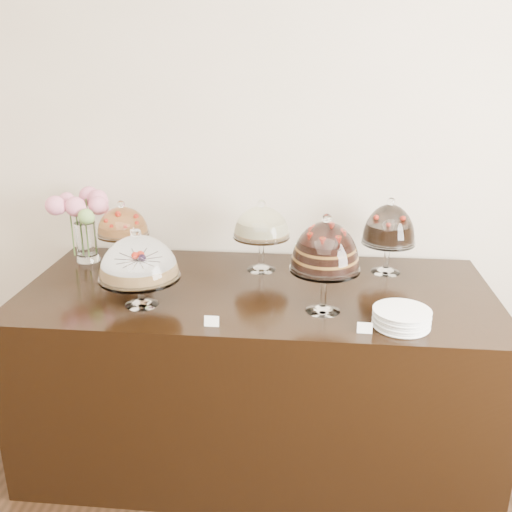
# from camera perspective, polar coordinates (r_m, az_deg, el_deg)

# --- Properties ---
(wall_back) EXTENTS (5.00, 0.04, 3.00)m
(wall_back) POSITION_cam_1_polar(r_m,az_deg,el_deg) (3.07, 0.43, 11.25)
(wall_back) COLOR beige
(wall_back) RESTS_ON ground
(display_counter) EXTENTS (2.20, 1.00, 0.90)m
(display_counter) POSITION_cam_1_polar(r_m,az_deg,el_deg) (2.90, 0.10, -11.46)
(display_counter) COLOR black
(display_counter) RESTS_ON ground
(cake_stand_sugar_sponge) EXTENTS (0.35, 0.35, 0.35)m
(cake_stand_sugar_sponge) POSITION_cam_1_polar(r_m,az_deg,el_deg) (2.50, -11.66, -0.48)
(cake_stand_sugar_sponge) COLOR white
(cake_stand_sugar_sponge) RESTS_ON display_counter
(cake_stand_choco_layer) EXTENTS (0.30, 0.30, 0.43)m
(cake_stand_choco_layer) POSITION_cam_1_polar(r_m,az_deg,el_deg) (2.38, 6.95, 0.60)
(cake_stand_choco_layer) COLOR white
(cake_stand_choco_layer) RESTS_ON display_counter
(cake_stand_cheesecake) EXTENTS (0.29, 0.29, 0.37)m
(cake_stand_cheesecake) POSITION_cam_1_polar(r_m,az_deg,el_deg) (2.85, 0.55, 3.11)
(cake_stand_cheesecake) COLOR white
(cake_stand_cheesecake) RESTS_ON display_counter
(cake_stand_dark_choco) EXTENTS (0.27, 0.27, 0.39)m
(cake_stand_dark_choco) POSITION_cam_1_polar(r_m,az_deg,el_deg) (2.89, 13.17, 2.78)
(cake_stand_dark_choco) COLOR white
(cake_stand_dark_choco) RESTS_ON display_counter
(cake_stand_fruit_tart) EXTENTS (0.27, 0.27, 0.35)m
(cake_stand_fruit_tart) POSITION_cam_1_polar(r_m,az_deg,el_deg) (2.99, -13.20, 3.08)
(cake_stand_fruit_tart) COLOR white
(cake_stand_fruit_tart) RESTS_ON display_counter
(flower_vase) EXTENTS (0.29, 0.31, 0.38)m
(flower_vase) POSITION_cam_1_polar(r_m,az_deg,el_deg) (3.12, -16.86, 3.99)
(flower_vase) COLOR white
(flower_vase) RESTS_ON display_counter
(plate_stack) EXTENTS (0.23, 0.23, 0.07)m
(plate_stack) POSITION_cam_1_polar(r_m,az_deg,el_deg) (2.39, 14.35, -6.03)
(plate_stack) COLOR white
(plate_stack) RESTS_ON display_counter
(price_card_left) EXTENTS (0.06, 0.02, 0.04)m
(price_card_left) POSITION_cam_1_polar(r_m,az_deg,el_deg) (2.33, -4.47, -6.52)
(price_card_left) COLOR white
(price_card_left) RESTS_ON display_counter
(price_card_right) EXTENTS (0.06, 0.02, 0.04)m
(price_card_right) POSITION_cam_1_polar(r_m,az_deg,el_deg) (2.31, 10.82, -7.08)
(price_card_right) COLOR white
(price_card_right) RESTS_ON display_counter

